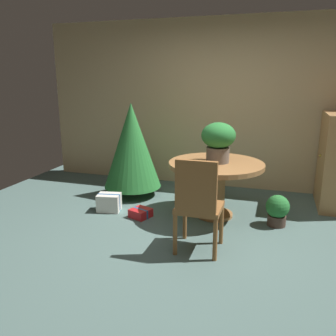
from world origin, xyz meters
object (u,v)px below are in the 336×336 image
object	(u,v)px
wooden_chair_near	(198,202)
gift_box_red	(141,213)
round_dining_table	(216,176)
potted_plant	(277,210)
gift_box_cream	(109,202)
holiday_tree	(132,146)
flower_vase	(218,139)

from	to	relation	value
wooden_chair_near	gift_box_red	world-z (taller)	wooden_chair_near
round_dining_table	potted_plant	size ratio (longest dim) A/B	3.12
gift_box_cream	potted_plant	xyz separation A→B (m)	(2.12, 0.17, 0.09)
gift_box_cream	round_dining_table	bearing A→B (deg)	10.25
round_dining_table	holiday_tree	distance (m)	1.41
gift_box_red	gift_box_cream	size ratio (longest dim) A/B	0.90
round_dining_table	wooden_chair_near	distance (m)	1.01
gift_box_cream	wooden_chair_near	bearing A→B (deg)	-29.37
holiday_tree	gift_box_cream	bearing A→B (deg)	-93.68
holiday_tree	potted_plant	size ratio (longest dim) A/B	3.64
wooden_chair_near	round_dining_table	bearing A→B (deg)	90.00
flower_vase	gift_box_red	distance (m)	1.34
round_dining_table	wooden_chair_near	bearing A→B (deg)	-90.00
flower_vase	holiday_tree	bearing A→B (deg)	161.70
gift_box_cream	gift_box_red	bearing A→B (deg)	-9.57
flower_vase	wooden_chair_near	world-z (taller)	flower_vase
round_dining_table	potted_plant	bearing A→B (deg)	-5.91
holiday_tree	gift_box_red	world-z (taller)	holiday_tree
round_dining_table	wooden_chair_near	size ratio (longest dim) A/B	1.20
gift_box_red	gift_box_cream	bearing A→B (deg)	170.43
flower_vase	gift_box_cream	size ratio (longest dim) A/B	1.49
flower_vase	gift_box_red	xyz separation A→B (m)	(-0.90, -0.34, -0.93)
gift_box_red	potted_plant	world-z (taller)	potted_plant
flower_vase	wooden_chair_near	distance (m)	1.12
flower_vase	gift_box_red	size ratio (longest dim) A/B	1.67
wooden_chair_near	potted_plant	size ratio (longest dim) A/B	2.60
round_dining_table	holiday_tree	bearing A→B (deg)	160.98
potted_plant	gift_box_red	bearing A→B (deg)	-171.40
round_dining_table	potted_plant	world-z (taller)	round_dining_table
round_dining_table	gift_box_cream	size ratio (longest dim) A/B	3.58
gift_box_red	gift_box_cream	xyz separation A→B (m)	(-0.48, 0.08, 0.06)
round_dining_table	holiday_tree	size ratio (longest dim) A/B	0.86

